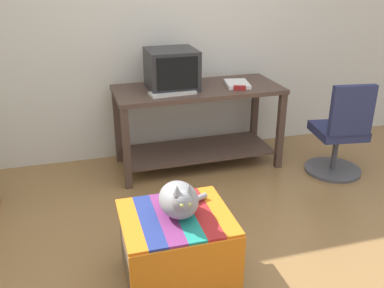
# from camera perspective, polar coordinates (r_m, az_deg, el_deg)

# --- Properties ---
(ground_plane) EXTENTS (14.00, 14.00, 0.00)m
(ground_plane) POSITION_cam_1_polar(r_m,az_deg,el_deg) (2.87, 5.91, -16.61)
(ground_plane) COLOR olive
(back_wall) EXTENTS (8.00, 0.10, 2.60)m
(back_wall) POSITION_cam_1_polar(r_m,az_deg,el_deg) (4.21, -3.99, 15.83)
(back_wall) COLOR silver
(back_wall) RESTS_ON ground_plane
(desk) EXTENTS (1.54, 0.68, 0.78)m
(desk) POSITION_cam_1_polar(r_m,az_deg,el_deg) (4.01, 0.76, 4.23)
(desk) COLOR #4C382D
(desk) RESTS_ON ground_plane
(tv_monitor) EXTENTS (0.44, 0.43, 0.35)m
(tv_monitor) POSITION_cam_1_polar(r_m,az_deg,el_deg) (3.87, -2.73, 9.90)
(tv_monitor) COLOR #28282B
(tv_monitor) RESTS_ON desk
(keyboard) EXTENTS (0.41, 0.19, 0.02)m
(keyboard) POSITION_cam_1_polar(r_m,az_deg,el_deg) (3.73, -2.62, 6.84)
(keyboard) COLOR beige
(keyboard) RESTS_ON desk
(book) EXTENTS (0.25, 0.32, 0.03)m
(book) POSITION_cam_1_polar(r_m,az_deg,el_deg) (4.01, 6.05, 7.99)
(book) COLOR white
(book) RESTS_ON desk
(ottoman_with_blanket) EXTENTS (0.65, 0.58, 0.45)m
(ottoman_with_blanket) POSITION_cam_1_polar(r_m,az_deg,el_deg) (2.68, -2.06, -13.66)
(ottoman_with_blanket) COLOR #7A664C
(ottoman_with_blanket) RESTS_ON ground_plane
(cat) EXTENTS (0.33, 0.33, 0.26)m
(cat) POSITION_cam_1_polar(r_m,az_deg,el_deg) (2.50, -1.69, -7.45)
(cat) COLOR gray
(cat) RESTS_ON ottoman_with_blanket
(office_chair) EXTENTS (0.52, 0.52, 0.89)m
(office_chair) POSITION_cam_1_polar(r_m,az_deg,el_deg) (4.08, 19.22, 1.07)
(office_chair) COLOR #4C4C51
(office_chair) RESTS_ON ground_plane
(stapler) EXTENTS (0.12, 0.07, 0.04)m
(stapler) POSITION_cam_1_polar(r_m,az_deg,el_deg) (3.87, 6.38, 7.47)
(stapler) COLOR #A31E1E
(stapler) RESTS_ON desk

